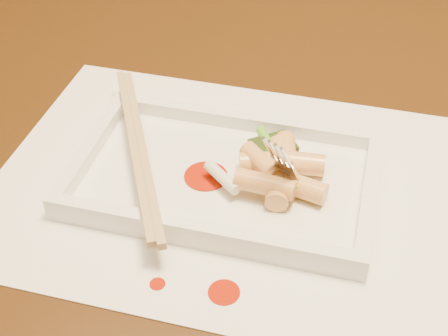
% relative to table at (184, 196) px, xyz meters
% --- Properties ---
extents(table, '(1.40, 0.90, 0.75)m').
position_rel_table_xyz_m(table, '(0.00, 0.00, 0.00)').
color(table, black).
rests_on(table, ground).
extents(placemat, '(0.40, 0.30, 0.00)m').
position_rel_table_xyz_m(placemat, '(0.07, -0.08, 0.10)').
color(placemat, white).
rests_on(placemat, table).
extents(sauce_splatter_a, '(0.02, 0.02, 0.00)m').
position_rel_table_xyz_m(sauce_splatter_a, '(0.10, -0.19, 0.10)').
color(sauce_splatter_a, '#A91A04').
rests_on(sauce_splatter_a, placemat).
extents(sauce_splatter_b, '(0.01, 0.01, 0.00)m').
position_rel_table_xyz_m(sauce_splatter_b, '(0.05, -0.20, 0.10)').
color(sauce_splatter_b, '#A91A04').
rests_on(sauce_splatter_b, placemat).
extents(plate_base, '(0.26, 0.16, 0.01)m').
position_rel_table_xyz_m(plate_base, '(0.07, -0.08, 0.11)').
color(plate_base, white).
rests_on(plate_base, placemat).
extents(plate_rim_far, '(0.26, 0.01, 0.01)m').
position_rel_table_xyz_m(plate_rim_far, '(0.07, -0.00, 0.12)').
color(plate_rim_far, white).
rests_on(plate_rim_far, plate_base).
extents(plate_rim_near, '(0.26, 0.01, 0.01)m').
position_rel_table_xyz_m(plate_rim_near, '(0.07, -0.15, 0.12)').
color(plate_rim_near, white).
rests_on(plate_rim_near, plate_base).
extents(plate_rim_left, '(0.01, 0.14, 0.01)m').
position_rel_table_xyz_m(plate_rim_left, '(-0.06, -0.08, 0.12)').
color(plate_rim_left, white).
rests_on(plate_rim_left, plate_base).
extents(plate_rim_right, '(0.01, 0.14, 0.01)m').
position_rel_table_xyz_m(plate_rim_right, '(0.19, -0.08, 0.12)').
color(plate_rim_right, white).
rests_on(plate_rim_right, plate_base).
extents(veg_piece, '(0.05, 0.05, 0.01)m').
position_rel_table_xyz_m(veg_piece, '(0.10, -0.04, 0.12)').
color(veg_piece, black).
rests_on(veg_piece, plate_base).
extents(scallion_white, '(0.04, 0.03, 0.01)m').
position_rel_table_xyz_m(scallion_white, '(0.07, -0.09, 0.12)').
color(scallion_white, '#EAEACC').
rests_on(scallion_white, plate_base).
extents(scallion_green, '(0.05, 0.08, 0.01)m').
position_rel_table_xyz_m(scallion_green, '(0.11, -0.06, 0.12)').
color(scallion_green, '#46A31A').
rests_on(scallion_green, plate_base).
extents(chopstick_a, '(0.12, 0.21, 0.01)m').
position_rel_table_xyz_m(chopstick_a, '(-0.02, -0.08, 0.13)').
color(chopstick_a, tan).
rests_on(chopstick_a, plate_rim_near).
extents(chopstick_b, '(0.12, 0.21, 0.01)m').
position_rel_table_xyz_m(chopstick_b, '(-0.01, -0.08, 0.13)').
color(chopstick_b, tan).
rests_on(chopstick_b, plate_rim_near).
extents(fork, '(0.09, 0.10, 0.14)m').
position_rel_table_xyz_m(fork, '(0.14, -0.06, 0.18)').
color(fork, silver).
rests_on(fork, plate_base).
extents(sauce_blob_0, '(0.04, 0.04, 0.00)m').
position_rel_table_xyz_m(sauce_blob_0, '(0.05, -0.08, 0.11)').
color(sauce_blob_0, '#A91A04').
rests_on(sauce_blob_0, plate_base).
extents(rice_cake_0, '(0.05, 0.02, 0.02)m').
position_rel_table_xyz_m(rice_cake_0, '(0.13, -0.05, 0.12)').
color(rice_cake_0, '#E9BC6D').
rests_on(rice_cake_0, plate_base).
extents(rice_cake_1, '(0.03, 0.04, 0.02)m').
position_rel_table_xyz_m(rice_cake_1, '(0.11, -0.05, 0.12)').
color(rice_cake_1, '#E9BC6D').
rests_on(rice_cake_1, plate_base).
extents(rice_cake_2, '(0.05, 0.02, 0.02)m').
position_rel_table_xyz_m(rice_cake_2, '(0.11, -0.10, 0.13)').
color(rice_cake_2, '#E9BC6D').
rests_on(rice_cake_2, plate_base).
extents(rice_cake_3, '(0.02, 0.05, 0.02)m').
position_rel_table_xyz_m(rice_cake_3, '(0.12, -0.09, 0.12)').
color(rice_cake_3, '#E9BC6D').
rests_on(rice_cake_3, plate_base).
extents(rice_cake_4, '(0.05, 0.03, 0.02)m').
position_rel_table_xyz_m(rice_cake_4, '(0.10, -0.06, 0.12)').
color(rice_cake_4, '#E9BC6D').
rests_on(rice_cake_4, plate_base).
extents(rice_cake_5, '(0.04, 0.04, 0.02)m').
position_rel_table_xyz_m(rice_cake_5, '(0.10, -0.07, 0.13)').
color(rice_cake_5, '#E9BC6D').
rests_on(rice_cake_5, plate_base).
extents(rice_cake_6, '(0.05, 0.03, 0.02)m').
position_rel_table_xyz_m(rice_cake_6, '(0.13, -0.08, 0.12)').
color(rice_cake_6, '#E9BC6D').
rests_on(rice_cake_6, plate_base).
extents(rice_cake_7, '(0.03, 0.04, 0.02)m').
position_rel_table_xyz_m(rice_cake_7, '(0.11, -0.04, 0.12)').
color(rice_cake_7, '#E9BC6D').
rests_on(rice_cake_7, plate_base).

